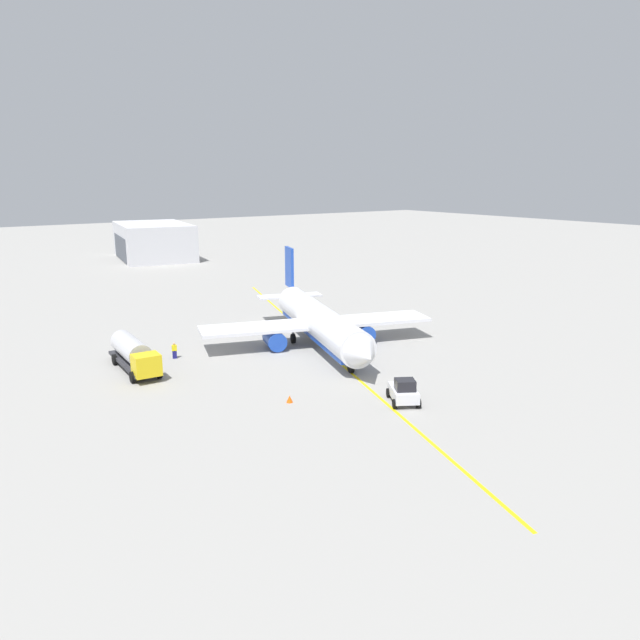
% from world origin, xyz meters
% --- Properties ---
extents(ground_plane, '(400.00, 400.00, 0.00)m').
position_xyz_m(ground_plane, '(0.00, 0.00, 0.00)').
color(ground_plane, '#9E9B96').
extents(airplane, '(30.87, 26.68, 9.66)m').
position_xyz_m(airplane, '(-0.47, 0.15, 2.65)').
color(airplane, white).
rests_on(airplane, ground).
extents(fuel_tanker, '(10.44, 3.19, 3.15)m').
position_xyz_m(fuel_tanker, '(-3.33, -19.99, 1.72)').
color(fuel_tanker, '#2D2D33').
rests_on(fuel_tanker, ground).
extents(pushback_tug, '(4.12, 3.70, 2.20)m').
position_xyz_m(pushback_tug, '(18.39, -4.27, 1.01)').
color(pushback_tug, silver).
rests_on(pushback_tug, ground).
extents(refueling_worker, '(0.51, 0.61, 1.71)m').
position_xyz_m(refueling_worker, '(-4.88, -15.27, 0.82)').
color(refueling_worker, navy).
rests_on(refueling_worker, ground).
extents(safety_cone_nose, '(0.56, 0.56, 0.62)m').
position_xyz_m(safety_cone_nose, '(12.76, -12.11, 0.31)').
color(safety_cone_nose, '#F2590F').
rests_on(safety_cone_nose, ground).
extents(distant_hangar, '(26.45, 18.70, 8.08)m').
position_xyz_m(distant_hangar, '(-82.70, 10.89, 4.03)').
color(distant_hangar, silver).
rests_on(distant_hangar, ground).
extents(taxi_line_marking, '(73.32, 23.38, 0.01)m').
position_xyz_m(taxi_line_marking, '(0.00, 0.00, 0.01)').
color(taxi_line_marking, yellow).
rests_on(taxi_line_marking, ground).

